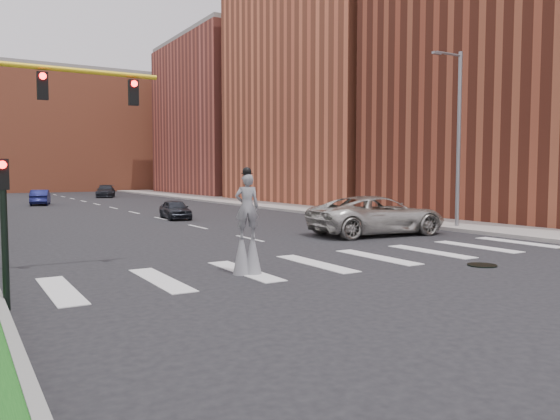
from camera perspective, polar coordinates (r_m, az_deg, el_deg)
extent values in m
plane|color=black|center=(17.62, 9.06, -5.69)|extent=(160.00, 160.00, 0.00)
cube|color=gray|center=(45.12, 0.81, 0.37)|extent=(5.00, 90.00, 0.18)
cylinder|color=black|center=(18.37, 20.36, -5.43)|extent=(0.90, 0.90, 0.04)
cube|color=maroon|center=(40.24, 26.81, 15.12)|extent=(16.00, 20.00, 22.00)
cube|color=#C35E3D|center=(55.30, 6.64, 13.39)|extent=(16.00, 22.00, 24.00)
cube|color=#A34A3C|center=(75.36, -4.72, 9.35)|extent=(16.00, 22.00, 20.00)
cube|color=#C35E3D|center=(93.10, -20.40, 7.48)|extent=(26.00, 14.00, 18.00)
cylinder|color=slate|center=(29.44, 18.17, 6.82)|extent=(0.20, 0.20, 9.00)
cylinder|color=slate|center=(29.39, 17.30, 15.30)|extent=(1.80, 0.12, 0.12)
cube|color=slate|center=(28.73, 16.05, 15.49)|extent=(0.50, 0.18, 0.12)
cylinder|color=gold|center=(16.78, -21.53, 13.51)|extent=(5.20, 0.14, 0.14)
cube|color=black|center=(16.61, -23.57, 11.81)|extent=(0.28, 0.18, 0.75)
cylinder|color=#FF0C0C|center=(16.55, -23.55, 12.71)|extent=(0.18, 0.06, 0.18)
cube|color=black|center=(17.12, -15.07, 11.76)|extent=(0.28, 0.18, 0.75)
cylinder|color=#FF0C0C|center=(17.06, -14.99, 12.63)|extent=(0.18, 0.06, 0.18)
cylinder|color=black|center=(12.91, -26.82, -2.88)|extent=(0.14, 0.14, 3.00)
cube|color=black|center=(12.83, -27.02, 3.34)|extent=(0.25, 0.16, 0.65)
cylinder|color=#FF0C0C|center=(12.73, -27.02, 4.24)|extent=(0.16, 0.05, 0.16)
cylinder|color=#301E13|center=(15.79, -2.87, -4.87)|extent=(0.07, 0.07, 1.03)
cylinder|color=#301E13|center=(15.76, -4.03, -4.90)|extent=(0.07, 0.07, 1.03)
cone|color=slate|center=(15.77, -2.87, -4.41)|extent=(0.52, 0.52, 1.29)
cone|color=slate|center=(15.74, -4.03, -4.44)|extent=(0.52, 0.52, 1.29)
imported|color=slate|center=(15.62, -3.47, 0.37)|extent=(0.80, 0.66, 1.87)
sphere|color=black|center=(15.59, -3.48, 4.03)|extent=(0.26, 0.26, 0.26)
cylinder|color=black|center=(15.59, -3.48, 3.84)|extent=(0.34, 0.34, 0.02)
cube|color=yellow|center=(15.73, -3.53, 2.28)|extent=(0.22, 0.05, 0.10)
imported|color=beige|center=(26.02, 10.14, -0.55)|extent=(6.87, 3.74, 1.83)
imported|color=black|center=(34.79, -10.89, 0.07)|extent=(1.79, 3.70, 1.22)
imported|color=navy|center=(53.13, -23.76, 1.22)|extent=(2.26, 4.36, 1.37)
imported|color=black|center=(66.80, -17.76, 1.89)|extent=(3.34, 5.31, 1.44)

